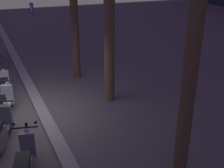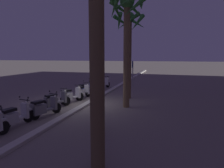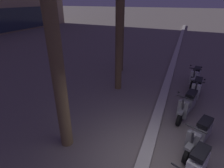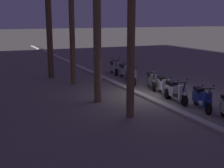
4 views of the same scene
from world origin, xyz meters
name	(u,v)px [view 2 (image 2 of 4)]	position (x,y,z in m)	size (l,w,h in m)	color
ground_plane	(81,104)	(0.00, 0.00, 0.00)	(200.00, 200.00, 0.00)	slate
curb_strip	(87,103)	(0.00, 0.41, 0.06)	(60.00, 0.36, 0.12)	#BCB7AD
scooter_white_second_in_line	(103,84)	(-6.11, -0.57, 0.44)	(1.70, 0.75, 1.04)	black
scooter_white_tail_end	(95,86)	(-4.58, -0.74, 0.47)	(1.79, 0.83, 1.17)	black
scooter_blue_last_in_row	(86,89)	(-2.83, -0.84, 0.45)	(1.79, 0.86, 1.17)	black
scooter_white_far_back	(82,92)	(-1.42, -0.52, 0.47)	(1.83, 0.57, 1.17)	black
scooter_white_lead_nearest	(70,96)	(-0.11, -0.74, 0.46)	(1.77, 0.89, 1.04)	black
scooter_grey_mid_centre	(56,100)	(1.30, -0.94, 0.44)	(1.70, 0.86, 1.04)	black
scooter_grey_mid_front	(44,108)	(2.96, -0.58, 0.46)	(1.81, 0.76, 1.17)	black
scooter_silver_gap_after_mid	(15,116)	(4.51, -0.91, 0.45)	(1.72, 0.60, 1.17)	black
crossing_sign	(133,71)	(-7.64, 1.78, 1.50)	(0.60, 0.14, 2.40)	#939399
palm_tree_mid_walkway	(127,23)	(-0.01, 2.78, 4.62)	(2.22, 2.19, 6.16)	olive
palm_tree_far_corner	(129,34)	(-2.52, 2.42, 4.30)	(2.16, 2.28, 5.72)	brown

